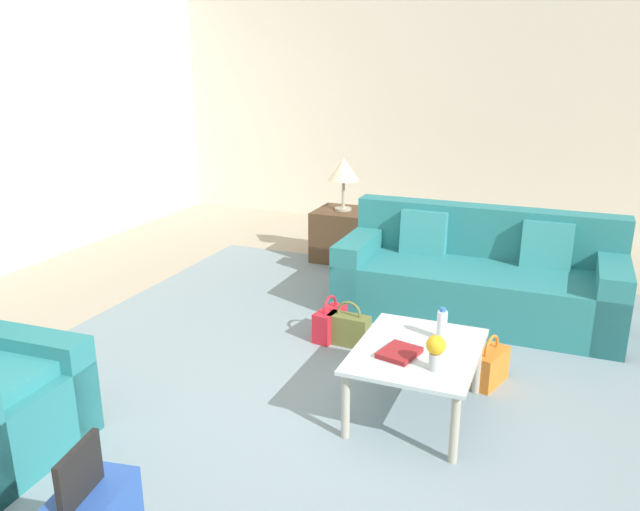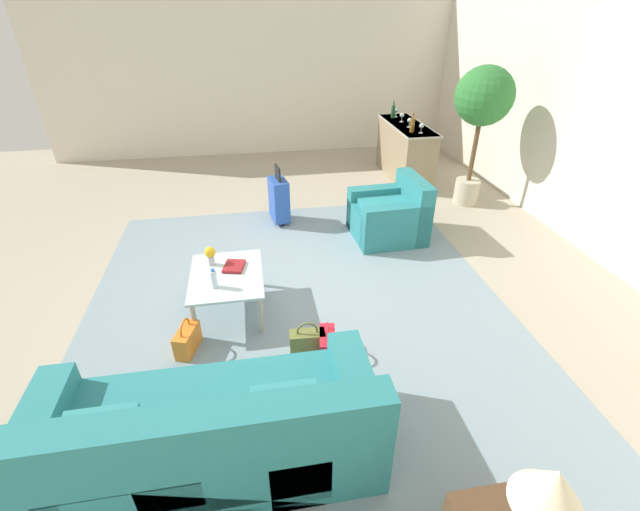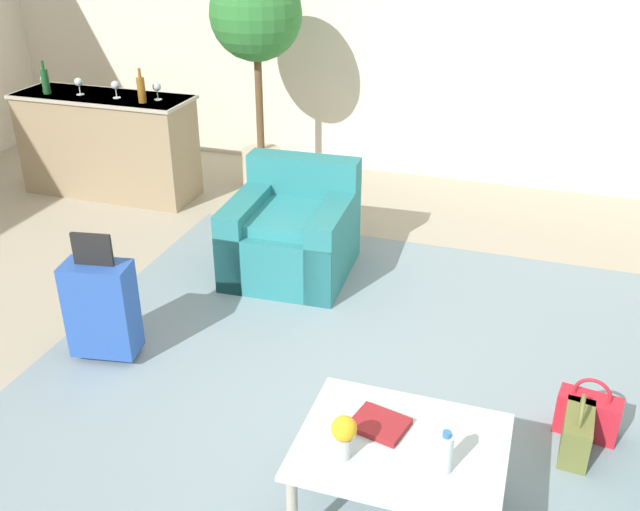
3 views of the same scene
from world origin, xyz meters
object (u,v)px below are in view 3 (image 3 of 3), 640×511
Objects in this scene: wine_glass_rightmost at (157,88)px; flower_vase at (344,433)px; water_bottle at (445,453)px; suitcase_blue at (102,307)px; bar_console at (108,144)px; wine_glass_leftmost at (44,79)px; handbag_olive at (577,433)px; potted_ficus at (256,29)px; wine_bottle_green at (45,81)px; armchair at (294,235)px; wine_glass_right_of_centre at (115,86)px; coffee_table at (401,454)px; handbag_red at (588,414)px; coffee_table_book at (379,424)px; wine_glass_left_of_centre at (79,83)px; wine_bottle_amber at (141,89)px.

flower_vase is at bearing -50.36° from wine_glass_rightmost.
water_bottle is 0.24× the size of suitcase_blue.
bar_console is 0.81m from wine_glass_leftmost.
potted_ficus reaches higher than handbag_olive.
wine_glass_rightmost is at bearing 6.67° from wine_bottle_green.
armchair is 4.60× the size of water_bottle.
water_bottle is 4.60m from potted_ficus.
wine_bottle_green is (0.07, -0.08, 0.01)m from wine_glass_leftmost.
suitcase_blue is (2.00, -2.29, -0.71)m from wine_bottle_green.
coffee_table is at bearing -42.71° from wine_glass_right_of_centre.
wine_glass_right_of_centre is (0.19, -0.05, 0.57)m from bar_console.
handbag_red is at bearing -31.05° from armchair.
coffee_table_book is 4.18m from wine_glass_rightmost.
wine_glass_leftmost reaches higher than handbag_red.
water_bottle is 4.52m from wine_glass_rightmost.
wine_glass_rightmost is (0.38, 0.06, 0.00)m from wine_glass_right_of_centre.
wine_bottle_green is 1.99m from potted_ficus.
wine_glass_left_of_centre is at bearing -175.21° from wine_glass_rightmost.
wine_glass_left_of_centre is at bearing -166.21° from bar_console.
wine_glass_right_of_centre is 0.51× the size of wine_bottle_amber.
wine_glass_rightmost reaches higher than coffee_table.
wine_glass_left_of_centre and wine_glass_rightmost have the same top height.
wine_bottle_green reaches higher than suitcase_blue.
wine_glass_rightmost reaches higher than coffee_table_book.
coffee_table_book is (-0.12, 0.08, 0.07)m from coffee_table.
wine_bottle_green is (-3.78, 3.14, 0.50)m from flower_vase.
wine_glass_leftmost and wine_glass_right_of_centre have the same top height.
handbag_olive is 0.18m from handbag_red.
flower_vase is 1.98m from suitcase_blue.
suitcase_blue is 2.37× the size of handbag_red.
wine_glass_leftmost is (-3.95, 2.99, 0.60)m from coffee_table_book.
wine_glass_right_of_centre is 0.43× the size of handbag_red.
water_bottle reaches higher than handbag_olive.
wine_glass_leftmost is at bearing -177.07° from bar_console.
flower_vase is 0.57× the size of handbag_red.
wine_glass_right_of_centre and wine_glass_rightmost have the same top height.
wine_bottle_green reaches higher than coffee_table_book.
suitcase_blue is 3.22m from potted_ficus.
wine_glass_rightmost reaches higher than water_bottle.
flower_vase is 1.33× the size of wine_glass_leftmost.
water_bottle reaches higher than coffee_table_book.
wine_glass_leftmost is (-0.57, -0.03, 0.57)m from bar_console.
wine_bottle_amber is 0.15× the size of potted_ficus.
handbag_red is (0.95, 0.80, -0.33)m from coffee_table_book.
suitcase_blue is (2.07, -2.37, -0.70)m from wine_glass_leftmost.
armchair is at bearing -18.10° from wine_glass_leftmost.
wine_glass_right_of_centre is at bearing 156.08° from armchair.
wine_bottle_amber is at bearing 0.00° from wine_bottle_green.
flower_vase is 4.75m from wine_glass_left_of_centre.
coffee_table is at bearing -59.26° from potted_ficus.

